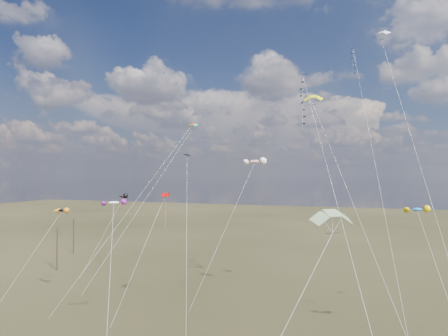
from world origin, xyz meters
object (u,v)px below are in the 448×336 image
(utility_pole_far, at_px, (74,236))
(parafoil_yellow, at_px, (314,98))
(utility_pole_near, at_px, (57,248))
(diamond_black_high, at_px, (306,111))
(novelty_black_orange, at_px, (61,211))

(utility_pole_far, bearing_deg, parafoil_yellow, -21.31)
(utility_pole_near, height_order, diamond_black_high, diamond_black_high)
(diamond_black_high, bearing_deg, novelty_black_orange, 174.85)
(diamond_black_high, relative_size, novelty_black_orange, 2.24)
(utility_pole_far, xyz_separation_m, parafoil_yellow, (57.07, -22.26, 24.09))
(utility_pole_near, distance_m, diamond_black_high, 56.06)
(utility_pole_far, relative_size, parafoil_yellow, 0.28)
(diamond_black_high, relative_size, parafoil_yellow, 1.03)
(utility_pole_near, xyz_separation_m, diamond_black_high, (49.24, -16.55, 21.08))
(parafoil_yellow, relative_size, novelty_black_orange, 2.18)
(novelty_black_orange, bearing_deg, diamond_black_high, -5.15)
(diamond_black_high, height_order, novelty_black_orange, diamond_black_high)
(diamond_black_high, xyz_separation_m, parafoil_yellow, (-0.18, 8.28, 3.01))
(utility_pole_near, bearing_deg, utility_pole_far, 119.74)
(utility_pole_far, distance_m, novelty_black_orange, 35.33)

